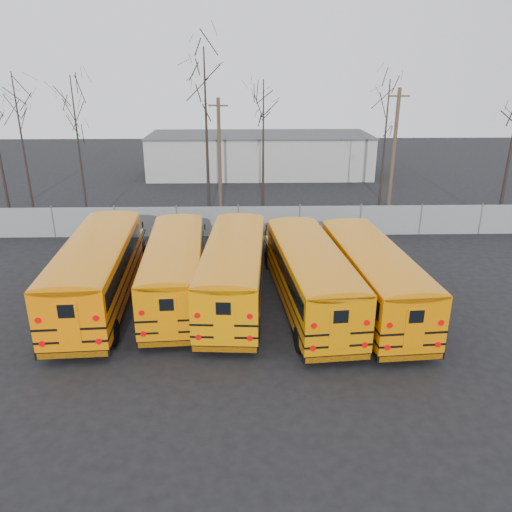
{
  "coord_description": "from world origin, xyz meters",
  "views": [
    {
      "loc": [
        0.38,
        -19.27,
        10.44
      ],
      "look_at": [
        0.95,
        3.99,
        1.6
      ],
      "focal_mm": 35.0,
      "sensor_mm": 36.0,
      "label": 1
    }
  ],
  "objects_px": {
    "bus_d": "(310,272)",
    "bus_c": "(234,266)",
    "bus_e": "(371,272)",
    "bus_a": "(98,266)",
    "bus_b": "(175,265)",
    "utility_pole_left": "(219,154)",
    "utility_pole_right": "(394,148)"
  },
  "relations": [
    {
      "from": "utility_pole_left",
      "to": "utility_pole_right",
      "type": "relative_size",
      "value": 0.93
    },
    {
      "from": "bus_c",
      "to": "utility_pole_right",
      "type": "relative_size",
      "value": 1.26
    },
    {
      "from": "bus_b",
      "to": "bus_c",
      "type": "relative_size",
      "value": 0.97
    },
    {
      "from": "bus_e",
      "to": "bus_b",
      "type": "bearing_deg",
      "value": 168.08
    },
    {
      "from": "bus_d",
      "to": "bus_c",
      "type": "bearing_deg",
      "value": 162.13
    },
    {
      "from": "bus_a",
      "to": "bus_e",
      "type": "height_order",
      "value": "bus_a"
    },
    {
      "from": "bus_a",
      "to": "utility_pole_left",
      "type": "distance_m",
      "value": 17.45
    },
    {
      "from": "bus_a",
      "to": "bus_d",
      "type": "distance_m",
      "value": 9.66
    },
    {
      "from": "utility_pole_left",
      "to": "utility_pole_right",
      "type": "distance_m",
      "value": 13.31
    },
    {
      "from": "bus_b",
      "to": "utility_pole_right",
      "type": "xyz_separation_m",
      "value": [
        14.73,
        16.5,
        2.84
      ]
    },
    {
      "from": "bus_a",
      "to": "bus_e",
      "type": "distance_m",
      "value": 12.42
    },
    {
      "from": "bus_d",
      "to": "bus_a",
      "type": "bearing_deg",
      "value": 170.47
    },
    {
      "from": "utility_pole_right",
      "to": "bus_c",
      "type": "bearing_deg",
      "value": -125.6
    },
    {
      "from": "bus_c",
      "to": "utility_pole_right",
      "type": "xyz_separation_m",
      "value": [
        11.96,
        16.84,
        2.79
      ]
    },
    {
      "from": "bus_a",
      "to": "utility_pole_left",
      "type": "xyz_separation_m",
      "value": [
        4.88,
        16.58,
        2.36
      ]
    },
    {
      "from": "bus_c",
      "to": "bus_e",
      "type": "xyz_separation_m",
      "value": [
        6.17,
        -0.82,
        -0.03
      ]
    },
    {
      "from": "bus_a",
      "to": "utility_pole_left",
      "type": "height_order",
      "value": "utility_pole_left"
    },
    {
      "from": "bus_a",
      "to": "bus_d",
      "type": "xyz_separation_m",
      "value": [
        9.63,
        -0.71,
        -0.09
      ]
    },
    {
      "from": "bus_e",
      "to": "bus_a",
      "type": "bearing_deg",
      "value": 171.92
    },
    {
      "from": "bus_d",
      "to": "utility_pole_right",
      "type": "xyz_separation_m",
      "value": [
        8.56,
        17.6,
        2.8
      ]
    },
    {
      "from": "bus_e",
      "to": "utility_pole_left",
      "type": "xyz_separation_m",
      "value": [
        -7.51,
        17.35,
        2.48
      ]
    },
    {
      "from": "bus_a",
      "to": "utility_pole_left",
      "type": "bearing_deg",
      "value": 70.11
    },
    {
      "from": "bus_c",
      "to": "bus_e",
      "type": "bearing_deg",
      "value": -3.93
    },
    {
      "from": "bus_c",
      "to": "bus_e",
      "type": "relative_size",
      "value": 1.01
    },
    {
      "from": "bus_c",
      "to": "utility_pole_left",
      "type": "bearing_deg",
      "value": 98.29
    },
    {
      "from": "bus_d",
      "to": "utility_pole_left",
      "type": "relative_size",
      "value": 1.37
    },
    {
      "from": "utility_pole_right",
      "to": "utility_pole_left",
      "type": "bearing_deg",
      "value": -178.89
    },
    {
      "from": "bus_a",
      "to": "bus_b",
      "type": "relative_size",
      "value": 1.08
    },
    {
      "from": "utility_pole_left",
      "to": "utility_pole_right",
      "type": "bearing_deg",
      "value": 19.63
    },
    {
      "from": "bus_b",
      "to": "bus_c",
      "type": "xyz_separation_m",
      "value": [
        2.77,
        -0.34,
        0.05
      ]
    },
    {
      "from": "bus_e",
      "to": "utility_pole_left",
      "type": "distance_m",
      "value": 19.07
    },
    {
      "from": "bus_a",
      "to": "bus_c",
      "type": "relative_size",
      "value": 1.05
    }
  ]
}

